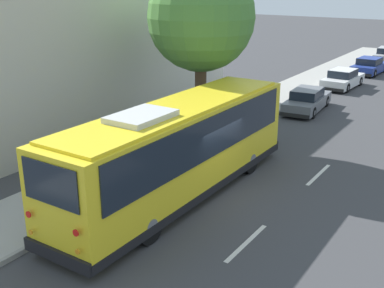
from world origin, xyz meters
name	(u,v)px	position (x,y,z in m)	size (l,w,h in m)	color
ground_plane	(207,192)	(0.00, 0.00, 0.00)	(160.00, 160.00, 0.00)	#3D3D3F
sidewalk_slab	(127,168)	(0.00, 3.69, 0.07)	(80.00, 3.04, 0.15)	#A3A099
curb_strip	(159,177)	(0.00, 2.09, 0.07)	(80.00, 0.14, 0.15)	gray
shuttle_bus	(180,146)	(-0.79, 0.60, 1.83)	(11.10, 2.60, 3.40)	yellow
parked_sedan_gray	(307,100)	(12.46, 1.04, 0.59)	(4.76, 1.99, 1.27)	slate
parked_sedan_white	(343,79)	(19.56, 1.18, 0.59)	(4.43, 1.87, 1.28)	silver
parked_sedan_blue	(369,66)	(25.78, 0.99, 0.58)	(4.27, 1.99, 1.27)	navy
street_tree	(203,10)	(4.70, 3.17, 5.85)	(4.61, 4.61, 8.40)	brown
sign_post_far	(42,211)	(-5.07, 2.51, 0.71)	(0.06, 0.06, 1.12)	gray
building_backdrop	(59,63)	(2.85, 10.33, 3.20)	(21.22, 6.46, 6.78)	beige
lane_stripe_mid	(246,243)	(-2.32, -2.76, 0.00)	(2.40, 0.14, 0.01)	silver
lane_stripe_ahead	(319,175)	(3.68, -2.76, 0.00)	(2.40, 0.14, 0.01)	silver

